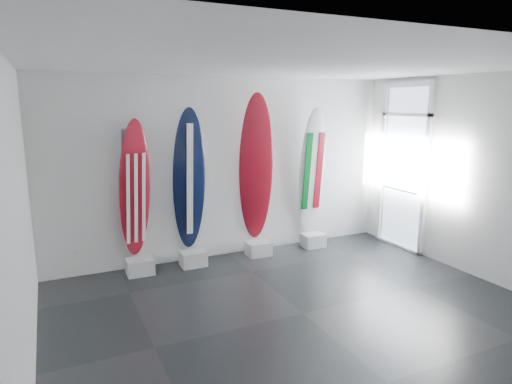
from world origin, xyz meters
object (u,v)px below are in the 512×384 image
surfboard_swiss (256,169)px  surfboard_italy (312,171)px  surfboard_navy (189,180)px  surfboard_usa (135,190)px

surfboard_swiss → surfboard_italy: (1.10, 0.00, -0.12)m
surfboard_navy → surfboard_usa: bearing=-177.3°
surfboard_navy → surfboard_swiss: size_ratio=0.91×
surfboard_italy → surfboard_usa: bearing=-179.4°
surfboard_usa → surfboard_swiss: (2.00, 0.00, 0.19)m
surfboard_usa → surfboard_navy: 0.85m
surfboard_usa → surfboard_italy: surfboard_italy is taller
surfboard_navy → surfboard_italy: bearing=2.7°
surfboard_swiss → surfboard_italy: bearing=16.8°
surfboard_usa → surfboard_navy: (0.84, 0.00, 0.08)m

